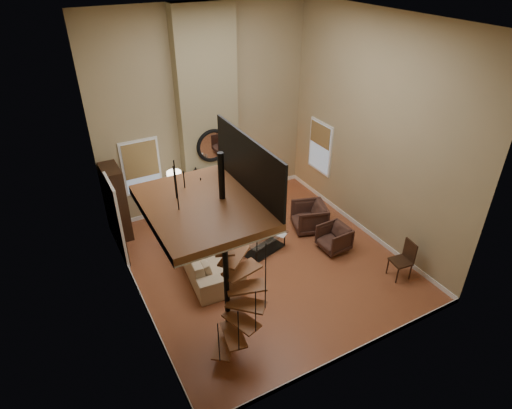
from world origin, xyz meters
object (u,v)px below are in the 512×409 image
armchair_far (336,237)px  coffee_table (264,242)px  side_chair (404,258)px  sofa (204,251)px  floor_lamp (175,182)px  hutch (116,203)px  accent_lamp (255,187)px  armchair_near (312,217)px

armchair_far → coffee_table: (-1.62, 0.78, -0.07)m
side_chair → sofa: bearing=146.3°
coffee_table → floor_lamp: floor_lamp is taller
floor_lamp → coffee_table: bearing=-53.2°
hutch → side_chair: size_ratio=2.17×
accent_lamp → armchair_near: bearing=-78.5°
armchair_near → floor_lamp: floor_lamp is taller
hutch → side_chair: hutch is taller
side_chair → armchair_near: bearing=105.2°
hutch → armchair_near: (4.59, -2.19, -0.60)m
armchair_near → side_chair: bearing=33.1°
sofa → floor_lamp: size_ratio=1.59×
sofa → side_chair: bearing=-118.7°
hutch → floor_lamp: size_ratio=1.19×
accent_lamp → floor_lamp: bearing=-167.1°
hutch → sofa: hutch is taller
sofa → floor_lamp: bearing=4.4°
floor_lamp → side_chair: 5.88m
armchair_far → side_chair: bearing=22.9°
armchair_near → floor_lamp: size_ratio=0.50×
armchair_near → floor_lamp: bearing=-101.1°
coffee_table → side_chair: 3.32m
armchair_near → hutch: bearing=-97.7°
hutch → floor_lamp: hutch is taller
floor_lamp → hutch: bearing=162.7°
armchair_near → coffee_table: armchair_near is taller
armchair_far → side_chair: side_chair is taller
hutch → side_chair: 7.17m
sofa → armchair_far: size_ratio=3.85×
coffee_table → accent_lamp: bearing=66.3°
side_chair → accent_lamp: bearing=103.5°
accent_lamp → hutch: bearing=-177.8°
sofa → armchair_far: bearing=-102.8°
coffee_table → floor_lamp: size_ratio=0.76×
sofa → armchair_near: (3.15, 0.05, -0.04)m
floor_lamp → side_chair: floor_lamp is taller
floor_lamp → accent_lamp: (2.66, 0.61, -1.16)m
sofa → armchair_near: 3.15m
coffee_table → armchair_near: bearing=9.6°
hutch → side_chair: (5.30, -4.81, -0.42)m
floor_lamp → side_chair: size_ratio=1.82×
floor_lamp → sofa: bearing=-90.6°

